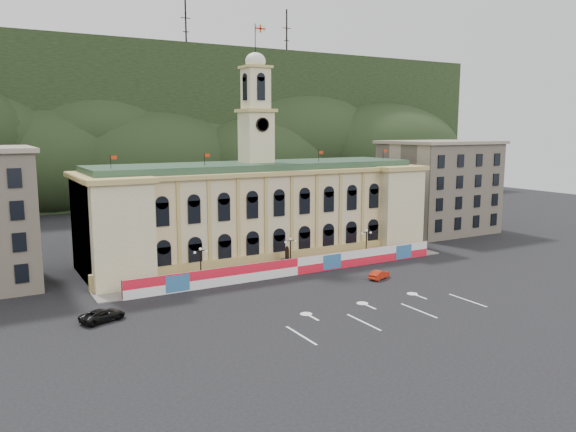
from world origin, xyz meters
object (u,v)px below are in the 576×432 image
statue (287,263)px  red_sedan (379,275)px  lamp_center (290,251)px  black_suv (103,315)px

statue → red_sedan: size_ratio=0.93×
lamp_center → red_sedan: 13.37m
black_suv → statue: bearing=-89.6°
lamp_center → black_suv: lamp_center is taller
statue → lamp_center: lamp_center is taller
statue → black_suv: size_ratio=0.69×
statue → black_suv: 30.29m
statue → lamp_center: 2.14m
red_sedan → statue: bearing=19.0°
lamp_center → red_sedan: size_ratio=1.28×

